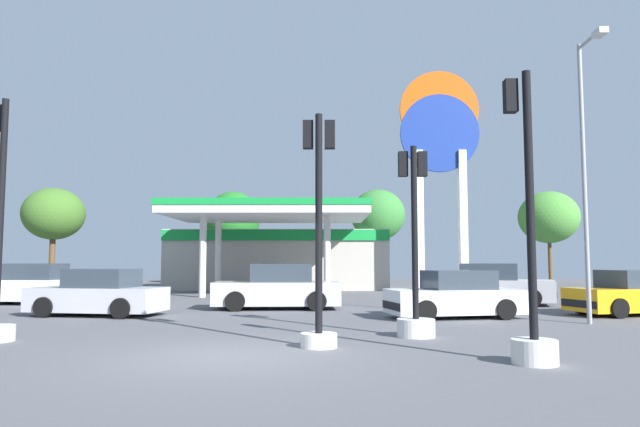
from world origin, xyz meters
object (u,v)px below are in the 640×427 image
object	(u,v)px
car_3	(30,286)
car_0	(278,288)
car_4	(99,294)
car_6	(632,295)
corner_streetlamp	(586,154)
traffic_signal_0	(319,257)
car_5	(455,296)
car_1	(492,286)
tree_1	(233,220)
tree_2	(378,215)
traffic_signal_2	(415,283)
station_pole_sign	(440,150)
tree_3	(549,217)
traffic_signal_3	(531,286)
tree_0	(54,214)

from	to	relation	value
car_3	car_0	bearing A→B (deg)	-12.97
car_4	car_6	xyz separation A→B (m)	(16.53, 0.31, -0.02)
car_6	corner_streetlamp	size ratio (longest dim) A/B	0.54
car_4	corner_streetlamp	world-z (taller)	corner_streetlamp
traffic_signal_0	car_5	bearing A→B (deg)	55.28
car_1	corner_streetlamp	world-z (taller)	corner_streetlamp
tree_1	tree_2	world-z (taller)	tree_1
car_0	car_3	xyz separation A→B (m)	(-9.89, 2.28, 0.00)
tree_2	traffic_signal_2	bearing A→B (deg)	-93.63
station_pole_sign	car_4	distance (m)	19.53
station_pole_sign	car_6	world-z (taller)	station_pole_sign
traffic_signal_0	traffic_signal_2	bearing A→B (deg)	35.87
traffic_signal_2	tree_3	distance (m)	30.86
car_4	car_6	distance (m)	16.53
traffic_signal_2	station_pole_sign	bearing A→B (deg)	76.44
station_pole_sign	tree_2	bearing A→B (deg)	108.01
station_pole_sign	tree_2	distance (m)	8.86
traffic_signal_0	tree_2	world-z (taller)	tree_2
car_0	traffic_signal_3	size ratio (longest dim) A/B	0.92
car_3	tree_1	xyz separation A→B (m)	(4.98, 18.43, 3.89)
car_1	car_6	world-z (taller)	car_1
car_4	traffic_signal_0	distance (m)	9.40
car_3	tree_2	bearing A→B (deg)	46.35
station_pole_sign	tree_3	bearing A→B (deg)	45.80
car_6	car_5	bearing A→B (deg)	-170.68
corner_streetlamp	traffic_signal_2	bearing A→B (deg)	-154.35
traffic_signal_0	car_0	bearing A→B (deg)	99.73
tree_0	tree_3	world-z (taller)	tree_0
car_1	tree_3	size ratio (longest dim) A/B	0.72
car_6	tree_3	distance (m)	23.46
car_0	car_3	distance (m)	10.15
car_6	traffic_signal_3	size ratio (longest dim) A/B	0.85
car_6	tree_1	world-z (taller)	tree_1
traffic_signal_2	tree_0	size ratio (longest dim) A/B	0.64
car_0	corner_streetlamp	world-z (taller)	corner_streetlamp
tree_1	car_0	bearing A→B (deg)	-76.66
traffic_signal_3	tree_3	size ratio (longest dim) A/B	0.74
tree_0	tree_3	xyz separation A→B (m)	(34.35, 1.48, -0.12)
car_6	traffic_signal_2	size ratio (longest dim) A/B	0.98
car_1	car_3	size ratio (longest dim) A/B	1.06
car_0	tree_3	xyz separation A→B (m)	(17.49, 20.08, 4.03)
car_3	tree_0	size ratio (longest dim) A/B	0.67
car_1	car_6	size ratio (longest dim) A/B	1.14
car_6	tree_1	size ratio (longest dim) A/B	0.63
car_1	tree_3	xyz separation A→B (m)	(9.37, 17.95, 4.03)
car_3	tree_1	world-z (taller)	tree_1
traffic_signal_0	traffic_signal_2	distance (m)	2.70
car_0	traffic_signal_2	size ratio (longest dim) A/B	1.05
car_5	car_4	bearing A→B (deg)	176.67
car_3	traffic_signal_2	world-z (taller)	traffic_signal_2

